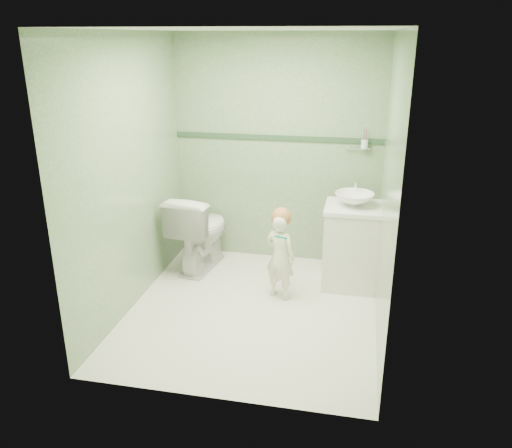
# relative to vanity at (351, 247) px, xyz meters

# --- Properties ---
(ground) EXTENTS (2.50, 2.50, 0.00)m
(ground) POSITION_rel_vanity_xyz_m (-0.84, -0.70, -0.40)
(ground) COLOR white
(ground) RESTS_ON ground
(room_shell) EXTENTS (2.50, 2.54, 2.40)m
(room_shell) POSITION_rel_vanity_xyz_m (-0.84, -0.70, 0.80)
(room_shell) COLOR gray
(room_shell) RESTS_ON ground
(trim_stripe) EXTENTS (2.20, 0.02, 0.05)m
(trim_stripe) POSITION_rel_vanity_xyz_m (-0.84, 0.54, 0.95)
(trim_stripe) COLOR #2D4A30
(trim_stripe) RESTS_ON room_shell
(vanity) EXTENTS (0.52, 0.50, 0.80)m
(vanity) POSITION_rel_vanity_xyz_m (0.00, 0.00, 0.00)
(vanity) COLOR white
(vanity) RESTS_ON ground
(counter) EXTENTS (0.54, 0.52, 0.04)m
(counter) POSITION_rel_vanity_xyz_m (0.00, 0.00, 0.41)
(counter) COLOR white
(counter) RESTS_ON vanity
(basin) EXTENTS (0.37, 0.37, 0.13)m
(basin) POSITION_rel_vanity_xyz_m (0.00, 0.00, 0.49)
(basin) COLOR white
(basin) RESTS_ON counter
(faucet) EXTENTS (0.03, 0.13, 0.18)m
(faucet) POSITION_rel_vanity_xyz_m (0.00, 0.19, 0.57)
(faucet) COLOR silver
(faucet) RESTS_ON counter
(cup_holder) EXTENTS (0.26, 0.07, 0.21)m
(cup_holder) POSITION_rel_vanity_xyz_m (0.05, 0.48, 0.93)
(cup_holder) COLOR silver
(cup_holder) RESTS_ON room_shell
(toilet) EXTENTS (0.57, 0.87, 0.83)m
(toilet) POSITION_rel_vanity_xyz_m (-1.58, 0.10, 0.01)
(toilet) COLOR white
(toilet) RESTS_ON ground
(toddler) EXTENTS (0.36, 0.30, 0.83)m
(toddler) POSITION_rel_vanity_xyz_m (-0.64, -0.40, 0.02)
(toddler) COLOR white
(toddler) RESTS_ON ground
(hair_cap) EXTENTS (0.18, 0.18, 0.18)m
(hair_cap) POSITION_rel_vanity_xyz_m (-0.64, -0.37, 0.40)
(hair_cap) COLOR #B16D3D
(hair_cap) RESTS_ON toddler
(teal_toothbrush) EXTENTS (0.11, 0.14, 0.08)m
(teal_toothbrush) POSITION_rel_vanity_xyz_m (-0.62, -0.54, 0.28)
(teal_toothbrush) COLOR #0A9371
(teal_toothbrush) RESTS_ON toddler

